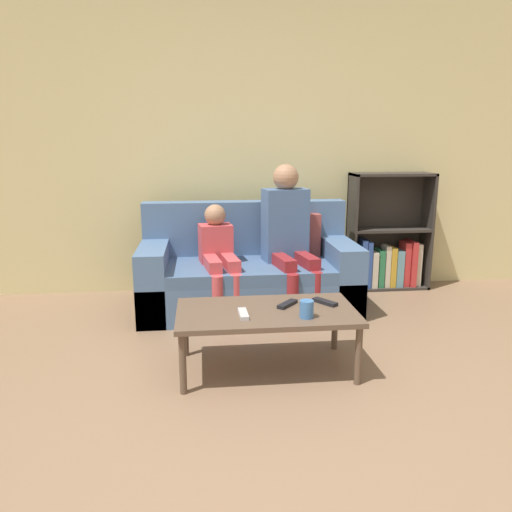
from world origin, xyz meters
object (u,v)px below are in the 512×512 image
tv_remote_1 (325,302)px  couch (249,274)px  cup_near (307,309)px  tv_remote_0 (243,314)px  person_child (219,253)px  tv_remote_2 (287,304)px  coffee_table (266,316)px  person_adult (288,229)px  bookshelf (386,247)px

tv_remote_1 → couch: bearing=72.4°
cup_near → tv_remote_0: (-0.35, 0.07, -0.04)m
couch → person_child: bearing=-153.3°
tv_remote_0 → tv_remote_2: same height
person_child → tv_remote_1: person_child is taller
couch → coffee_table: size_ratio=1.63×
person_child → tv_remote_0: size_ratio=5.07×
person_adult → tv_remote_1: (0.06, -1.02, -0.28)m
couch → tv_remote_0: (-0.15, -1.26, 0.11)m
cup_near → tv_remote_0: 0.36m
bookshelf → cup_near: 2.12m
person_child → couch: bearing=18.4°
person_child → tv_remote_2: person_child is taller
couch → bookshelf: (1.34, 0.45, 0.10)m
couch → tv_remote_2: 1.13m
person_adult → tv_remote_2: person_adult is taller
couch → coffee_table: (-0.01, -1.18, 0.06)m
couch → person_child: 0.35m
couch → bookshelf: 1.42m
cup_near → tv_remote_0: bearing=168.5°
tv_remote_1 → tv_remote_2: 0.24m
person_adult → tv_remote_2: size_ratio=7.39×
person_child → tv_remote_2: 1.06m
bookshelf → person_child: size_ratio=1.24×
person_child → cup_near: bearing=-77.7°
tv_remote_1 → cup_near: bearing=-161.5°
person_adult → person_child: 0.59m
person_adult → person_child: (-0.56, -0.05, -0.17)m
cup_near → tv_remote_1: cup_near is taller
couch → cup_near: couch is taller
tv_remote_0 → tv_remote_1: same height
person_child → coffee_table: bearing=-85.2°
person_adult → cup_near: (-0.11, -1.26, -0.24)m
tv_remote_1 → tv_remote_2: (-0.24, -0.01, 0.00)m
bookshelf → person_child: bearing=-160.0°
person_child → person_adult: bearing=-3.2°
person_child → tv_remote_0: 1.14m
couch → tv_remote_2: couch is taller
person_child → tv_remote_0: (0.10, -1.13, -0.11)m
couch → person_adult: bearing=-13.9°
tv_remote_1 → bookshelf: bearing=21.8°
coffee_table → person_child: (-0.24, 1.05, 0.15)m
tv_remote_1 → person_child: bearing=86.3°
cup_near → tv_remote_1: size_ratio=0.61×
cup_near → bookshelf: bearing=57.4°
tv_remote_2 → couch: bearing=137.4°
bookshelf → tv_remote_1: size_ratio=6.51×
coffee_table → tv_remote_1: tv_remote_1 is taller
couch → tv_remote_0: couch is taller
cup_near → tv_remote_0: cup_near is taller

